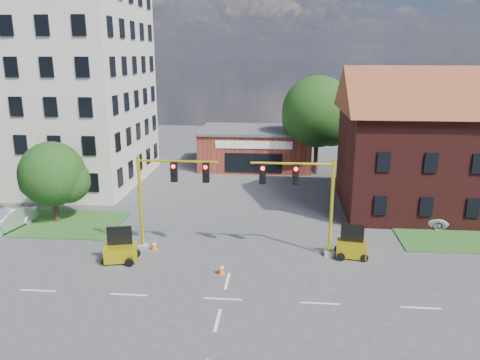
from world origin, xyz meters
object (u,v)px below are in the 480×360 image
Objects in this scene: trailer_east at (351,247)px; pickup_white at (416,216)px; signal_mast_east at (305,195)px; trailer_west at (121,251)px; signal_mast_west at (165,192)px.

pickup_white is at bearing 56.00° from trailer_east.
signal_mast_east is 11.04m from pickup_white.
trailer_east is at bearing -5.28° from trailer_west.
pickup_white is (19.71, 8.13, -0.01)m from trailer_west.
pickup_white is at bearing 19.48° from signal_mast_west.
signal_mast_east reaches higher than pickup_white.
trailer_west reaches higher than pickup_white.
trailer_east is (11.70, -0.12, -3.27)m from signal_mast_west.
trailer_east is (14.11, 1.90, -0.03)m from trailer_west.
trailer_east is at bearing -2.22° from signal_mast_east.
pickup_white is (17.30, 6.12, -3.25)m from signal_mast_west.
signal_mast_east is 3.00× the size of trailer_east.
trailer_west is 14.24m from trailer_east.
signal_mast_east reaches higher than trailer_west.
signal_mast_west is 1.29× the size of pickup_white.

